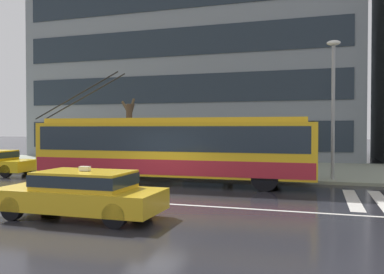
% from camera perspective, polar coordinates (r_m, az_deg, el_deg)
% --- Properties ---
extents(ground_plane, '(160.00, 160.00, 0.00)m').
position_cam_1_polar(ground_plane, '(14.61, -6.44, -8.26)').
color(ground_plane, '#232328').
extents(sidewalk_slab, '(80.00, 10.00, 0.14)m').
position_cam_1_polar(sidewalk_slab, '(23.94, 3.28, -4.36)').
color(sidewalk_slab, gray).
rests_on(sidewalk_slab, ground_plane).
extents(crosswalk_stripe_edge_near, '(0.44, 4.40, 0.01)m').
position_cam_1_polar(crosswalk_stripe_edge_near, '(14.87, 21.72, -8.17)').
color(crosswalk_stripe_edge_near, beige).
rests_on(crosswalk_stripe_edge_near, ground_plane).
extents(crosswalk_stripe_inner_a, '(0.44, 4.40, 0.01)m').
position_cam_1_polar(crosswalk_stripe_inner_a, '(14.96, 25.19, -8.14)').
color(crosswalk_stripe_inner_a, beige).
rests_on(crosswalk_stripe_inner_a, ground_plane).
extents(lane_centre_line, '(72.00, 0.14, 0.01)m').
position_cam_1_polar(lane_centre_line, '(13.54, -8.53, -9.02)').
color(lane_centre_line, silver).
rests_on(lane_centre_line, ground_plane).
extents(trolleybus, '(12.80, 2.78, 4.95)m').
position_cam_1_polar(trolleybus, '(17.60, -2.75, -1.48)').
color(trolleybus, gold).
rests_on(trolleybus, ground_plane).
extents(taxi_oncoming_near, '(4.56, 1.80, 1.39)m').
position_cam_1_polar(taxi_oncoming_near, '(11.37, -15.36, -7.46)').
color(taxi_oncoming_near, gold).
rests_on(taxi_oncoming_near, ground_plane).
extents(bus_shelter, '(3.54, 1.89, 2.41)m').
position_cam_1_polar(bus_shelter, '(21.55, -6.04, 0.13)').
color(bus_shelter, gray).
rests_on(bus_shelter, sidewalk_slab).
extents(pedestrian_at_shelter, '(0.48, 0.48, 1.61)m').
position_cam_1_polar(pedestrian_at_shelter, '(21.53, 4.62, -2.26)').
color(pedestrian_at_shelter, black).
rests_on(pedestrian_at_shelter, sidewalk_slab).
extents(pedestrian_approaching_curb, '(1.37, 1.37, 1.98)m').
position_cam_1_polar(pedestrian_approaching_curb, '(19.54, 11.05, -0.80)').
color(pedestrian_approaching_curb, navy).
rests_on(pedestrian_approaching_curb, sidewalk_slab).
extents(pedestrian_walking_past, '(0.48, 0.48, 1.63)m').
position_cam_1_polar(pedestrian_walking_past, '(19.42, 5.42, -2.62)').
color(pedestrian_walking_past, black).
rests_on(pedestrian_walking_past, sidewalk_slab).
extents(pedestrian_waiting_by_pole, '(1.48, 1.48, 1.97)m').
position_cam_1_polar(pedestrian_waiting_by_pole, '(21.82, -11.27, -0.48)').
color(pedestrian_waiting_by_pole, black).
rests_on(pedestrian_waiting_by_pole, sidewalk_slab).
extents(street_lamp, '(0.60, 0.32, 6.17)m').
position_cam_1_polar(street_lamp, '(19.05, 19.31, 5.43)').
color(street_lamp, '#929598').
rests_on(street_lamp, sidewalk_slab).
extents(street_tree_bare, '(1.03, 1.17, 4.01)m').
position_cam_1_polar(street_tree_bare, '(23.04, -8.88, 0.79)').
color(street_tree_bare, '#4F3A27').
rests_on(street_tree_bare, sidewalk_slab).
extents(office_tower_corner_left, '(26.45, 15.35, 24.39)m').
position_cam_1_polar(office_tower_corner_left, '(38.08, 1.48, 16.17)').
color(office_tower_corner_left, gray).
rests_on(office_tower_corner_left, ground_plane).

